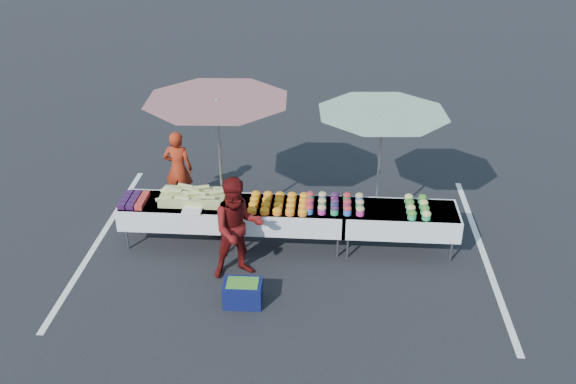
# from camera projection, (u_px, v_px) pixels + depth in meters

# --- Properties ---
(ground) EXTENTS (80.00, 80.00, 0.00)m
(ground) POSITION_uv_depth(u_px,v_px,m) (288.00, 245.00, 10.68)
(ground) COLOR black
(stripe_left) EXTENTS (0.10, 5.00, 0.00)m
(stripe_left) POSITION_uv_depth(u_px,v_px,m) (100.00, 238.00, 10.88)
(stripe_left) COLOR silver
(stripe_left) RESTS_ON ground
(stripe_right) EXTENTS (0.10, 5.00, 0.00)m
(stripe_right) POSITION_uv_depth(u_px,v_px,m) (483.00, 252.00, 10.48)
(stripe_right) COLOR silver
(stripe_right) RESTS_ON ground
(table_left) EXTENTS (1.86, 0.81, 0.75)m
(table_left) POSITION_uv_depth(u_px,v_px,m) (179.00, 211.00, 10.52)
(table_left) COLOR white
(table_left) RESTS_ON ground
(table_center) EXTENTS (1.86, 0.81, 0.75)m
(table_center) POSITION_uv_depth(u_px,v_px,m) (288.00, 215.00, 10.41)
(table_center) COLOR white
(table_center) RESTS_ON ground
(table_right) EXTENTS (1.86, 0.81, 0.75)m
(table_right) POSITION_uv_depth(u_px,v_px,m) (400.00, 219.00, 10.30)
(table_right) COLOR white
(table_right) RESTS_ON ground
(berry_punnets) EXTENTS (0.40, 0.54, 0.08)m
(berry_punnets) POSITION_uv_depth(u_px,v_px,m) (134.00, 200.00, 10.42)
(berry_punnets) COLOR black
(berry_punnets) RESTS_ON table_left
(corn_pile) EXTENTS (1.16, 0.57, 0.26)m
(corn_pile) POSITION_uv_depth(u_px,v_px,m) (194.00, 196.00, 10.43)
(corn_pile) COLOR #9FB85E
(corn_pile) RESTS_ON table_left
(plastic_bags) EXTENTS (0.30, 0.25, 0.05)m
(plastic_bags) POSITION_uv_depth(u_px,v_px,m) (192.00, 210.00, 10.15)
(plastic_bags) COLOR white
(plastic_bags) RESTS_ON table_left
(carrot_bowls) EXTENTS (0.95, 0.69, 0.11)m
(carrot_bowls) POSITION_uv_depth(u_px,v_px,m) (279.00, 203.00, 10.31)
(carrot_bowls) COLOR orange
(carrot_bowls) RESTS_ON table_center
(potato_cups) EXTENTS (0.94, 0.58, 0.16)m
(potato_cups) POSITION_uv_depth(u_px,v_px,m) (335.00, 203.00, 10.25)
(potato_cups) COLOR blue
(potato_cups) RESTS_ON table_right
(bean_baskets) EXTENTS (0.36, 0.68, 0.15)m
(bean_baskets) POSITION_uv_depth(u_px,v_px,m) (417.00, 206.00, 10.16)
(bean_baskets) COLOR #279F5C
(bean_baskets) RESTS_ON table_right
(vendor) EXTENTS (0.55, 0.38, 1.44)m
(vendor) POSITION_uv_depth(u_px,v_px,m) (178.00, 169.00, 11.62)
(vendor) COLOR #992811
(vendor) RESTS_ON ground
(customer) EXTENTS (0.96, 0.86, 1.64)m
(customer) POSITION_uv_depth(u_px,v_px,m) (238.00, 228.00, 9.58)
(customer) COLOR #590D0D
(customer) RESTS_ON ground
(umbrella_left) EXTENTS (3.01, 3.01, 2.40)m
(umbrella_left) POSITION_uv_depth(u_px,v_px,m) (217.00, 112.00, 10.09)
(umbrella_left) COLOR black
(umbrella_left) RESTS_ON ground
(umbrella_right) EXTENTS (2.70, 2.70, 2.19)m
(umbrella_right) POSITION_uv_depth(u_px,v_px,m) (382.00, 123.00, 10.18)
(umbrella_right) COLOR black
(umbrella_right) RESTS_ON ground
(storage_bin) EXTENTS (0.55, 0.41, 0.36)m
(storage_bin) POSITION_uv_depth(u_px,v_px,m) (243.00, 292.00, 9.22)
(storage_bin) COLOR #0E1447
(storage_bin) RESTS_ON ground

